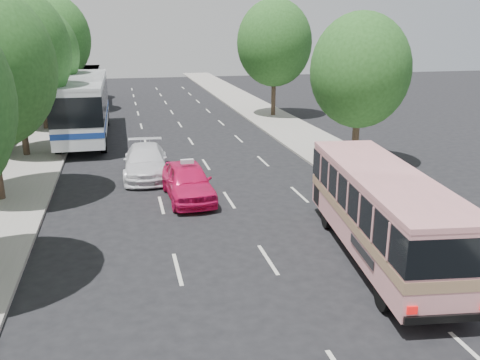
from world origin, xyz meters
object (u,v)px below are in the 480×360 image
object	(u,v)px
pink_taxi	(188,181)
tour_coach_rear	(87,83)
pink_bus	(382,206)
white_pickup	(146,161)
tour_coach_front	(83,102)

from	to	relation	value
pink_taxi	tour_coach_rear	xyz separation A→B (m)	(-5.61, 30.06, 1.20)
pink_bus	pink_taxi	size ratio (longest dim) A/B	1.99
pink_bus	pink_taxi	bearing A→B (deg)	133.25
pink_bus	white_pickup	world-z (taller)	pink_bus
pink_taxi	white_pickup	bearing A→B (deg)	109.06
pink_bus	tour_coach_front	distance (m)	23.68
white_pickup	tour_coach_front	bearing A→B (deg)	111.61
pink_taxi	white_pickup	world-z (taller)	pink_taxi
tour_coach_front	tour_coach_rear	bearing A→B (deg)	92.34
white_pickup	tour_coach_front	world-z (taller)	tour_coach_front
pink_bus	tour_coach_front	size ratio (longest dim) A/B	0.69
pink_bus	tour_coach_front	xyz separation A→B (m)	(-10.18, 21.38, 0.61)
pink_taxi	tour_coach_front	xyz separation A→B (m)	(-4.99, 14.12, 1.61)
pink_taxi	pink_bus	bearing A→B (deg)	-57.08
pink_taxi	tour_coach_rear	world-z (taller)	tour_coach_rear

